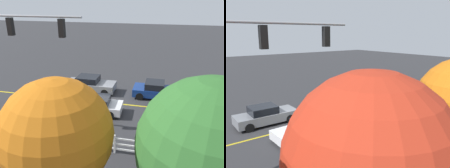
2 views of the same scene
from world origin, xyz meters
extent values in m
plane|color=#2D2D30|center=(0.00, 0.00, 0.00)|extent=(120.00, 120.00, 0.00)
cube|color=gold|center=(-4.00, 0.00, 0.00)|extent=(28.00, 0.16, 0.01)
cylinder|color=gray|center=(2.82, 4.82, 7.18)|extent=(7.47, 0.12, 0.12)
cube|color=black|center=(3.45, 4.82, 6.58)|extent=(0.32, 0.28, 1.00)
sphere|color=red|center=(3.45, 4.67, 6.90)|extent=(0.17, 0.17, 0.17)
sphere|color=orange|center=(3.45, 4.67, 6.58)|extent=(0.17, 0.17, 0.17)
sphere|color=#148C19|center=(3.45, 4.67, 6.26)|extent=(0.17, 0.17, 0.17)
cube|color=black|center=(0.27, 4.82, 6.58)|extent=(0.32, 0.28, 1.00)
sphere|color=red|center=(0.27, 4.67, 6.90)|extent=(0.17, 0.17, 0.17)
sphere|color=orange|center=(0.27, 4.67, 6.58)|extent=(0.17, 0.17, 0.17)
sphere|color=#148C19|center=(0.27, 4.67, 6.26)|extent=(0.17, 0.17, 0.17)
cube|color=silver|center=(-0.22, 1.85, 0.51)|extent=(4.71, 1.93, 0.57)
cube|color=black|center=(-0.45, 1.84, 1.04)|extent=(2.37, 1.65, 0.50)
cylinder|color=black|center=(1.32, 2.72, 0.32)|extent=(0.65, 0.25, 0.64)
cylinder|color=black|center=(1.39, 1.12, 0.32)|extent=(0.65, 0.25, 0.64)
cylinder|color=black|center=(-1.83, 2.58, 0.32)|extent=(0.65, 0.25, 0.64)
cylinder|color=black|center=(-1.76, 0.98, 0.32)|extent=(0.65, 0.25, 0.64)
cylinder|color=black|center=(-8.57, 2.65, 0.32)|extent=(0.65, 0.25, 0.64)
cylinder|color=black|center=(-8.48, 1.03, 0.32)|extent=(0.65, 0.25, 0.64)
cube|color=slate|center=(1.13, -2.07, 0.55)|extent=(4.52, 1.83, 0.67)
cube|color=black|center=(1.36, -2.06, 1.16)|extent=(1.92, 1.65, 0.54)
cylinder|color=black|center=(-0.40, -2.92, 0.32)|extent=(0.64, 0.22, 0.64)
cylinder|color=black|center=(-0.41, -1.21, 0.32)|extent=(0.64, 0.22, 0.64)
cylinder|color=black|center=(2.67, -2.92, 0.32)|extent=(0.64, 0.22, 0.64)
cylinder|color=black|center=(2.66, -1.21, 0.32)|extent=(0.64, 0.22, 0.64)
cube|color=navy|center=(-4.85, -2.07, 0.54)|extent=(4.01, 1.93, 0.65)
cube|color=black|center=(-4.65, -2.07, 1.13)|extent=(1.61, 1.74, 0.53)
cylinder|color=black|center=(-6.21, -2.98, 0.32)|extent=(0.64, 0.22, 0.64)
cylinder|color=black|center=(-6.21, -1.17, 0.32)|extent=(0.64, 0.22, 0.64)
cylinder|color=black|center=(-3.49, -2.97, 0.32)|extent=(0.64, 0.22, 0.64)
cylinder|color=black|center=(-3.49, -1.17, 0.32)|extent=(0.64, 0.22, 0.64)
cube|color=white|center=(-6.25, 6.16, 0.57)|extent=(0.10, 0.10, 1.15)
cube|color=white|center=(-3.00, 6.16, 0.57)|extent=(0.10, 0.10, 1.15)
cube|color=white|center=(0.25, 6.16, 0.57)|extent=(0.10, 0.10, 1.15)
cube|color=white|center=(3.50, 6.16, 0.57)|extent=(0.10, 0.10, 1.15)
cube|color=white|center=(-3.00, 6.16, 0.95)|extent=(26.00, 0.06, 0.09)
cube|color=white|center=(-3.00, 6.16, 0.60)|extent=(26.00, 0.06, 0.09)
cube|color=white|center=(-3.00, 6.16, 0.28)|extent=(26.00, 0.06, 0.09)
sphere|color=#2D6628|center=(-6.82, 10.30, 3.93)|extent=(4.45, 4.45, 4.45)
sphere|color=#C66614|center=(-2.11, 10.72, 4.01)|extent=(3.74, 3.74, 3.74)
camera|label=1|loc=(-5.33, 16.48, 8.17)|focal=36.62mm
camera|label=2|loc=(7.06, 14.78, 6.74)|focal=37.99mm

